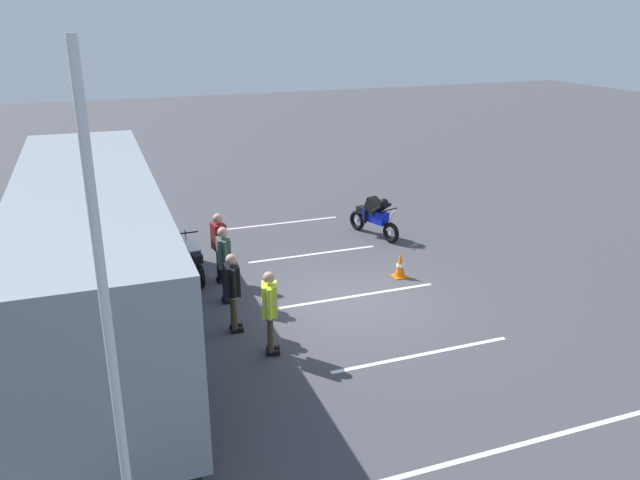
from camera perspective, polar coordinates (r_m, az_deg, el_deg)
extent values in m
plane|color=#424247|center=(14.45, 2.72, -5.42)|extent=(80.00, 80.00, 0.00)
cube|color=#8C939E|center=(12.82, -19.87, -0.99)|extent=(10.62, 2.83, 2.80)
cube|color=black|center=(17.71, -20.40, 6.31)|extent=(0.13, 2.10, 1.23)
cube|color=black|center=(12.69, -14.45, 2.04)|extent=(8.85, 0.32, 1.01)
cube|color=black|center=(12.74, -25.84, 0.73)|extent=(8.85, 0.32, 1.01)
cube|color=#1959B2|center=(13.06, -14.06, -2.66)|extent=(9.27, 0.32, 0.28)
cube|color=black|center=(13.45, -19.07, -7.49)|extent=(9.77, 2.60, 0.45)
torus|color=black|center=(16.77, -15.75, -0.70)|extent=(1.01, 0.35, 1.00)
torus|color=black|center=(16.81, -23.41, -1.58)|extent=(1.01, 0.35, 1.00)
torus|color=black|center=(10.14, -11.99, -14.42)|extent=(1.01, 0.35, 1.00)
torus|color=black|center=(10.19, -25.13, -15.84)|extent=(1.01, 0.35, 1.00)
cylinder|color=#473823|center=(12.19, -4.49, -8.08)|extent=(0.15, 0.15, 0.74)
cube|color=black|center=(12.38, -4.25, -9.72)|extent=(0.17, 0.28, 0.10)
cylinder|color=#473823|center=(12.05, -4.48, -8.43)|extent=(0.15, 0.15, 0.74)
cube|color=black|center=(12.24, -4.24, -10.09)|extent=(0.17, 0.28, 0.10)
cube|color=#D8F233|center=(11.82, -4.57, -5.35)|extent=(0.44, 0.38, 0.62)
cube|color=silver|center=(11.82, -4.57, -5.35)|extent=(0.46, 0.39, 0.06)
cylinder|color=#D8F233|center=(12.03, -4.59, -4.81)|extent=(0.11, 0.11, 0.58)
sphere|color=tan|center=(12.16, -4.55, -6.06)|extent=(0.11, 0.11, 0.09)
cylinder|color=#D8F233|center=(11.60, -4.56, -5.78)|extent=(0.11, 0.11, 0.58)
sphere|color=tan|center=(11.72, -4.52, -7.07)|extent=(0.11, 0.11, 0.09)
sphere|color=tan|center=(11.64, -4.63, -3.39)|extent=(0.28, 0.28, 0.22)
cylinder|color=#473823|center=(13.09, -7.81, -6.18)|extent=(0.13, 0.13, 0.74)
cube|color=black|center=(13.27, -7.56, -7.72)|extent=(0.13, 0.27, 0.10)
cylinder|color=#473823|center=(12.95, -7.72, -6.48)|extent=(0.13, 0.13, 0.74)
cube|color=black|center=(13.13, -7.47, -8.04)|extent=(0.13, 0.27, 0.10)
cube|color=black|center=(12.74, -7.90, -3.59)|extent=(0.41, 0.33, 0.62)
cylinder|color=black|center=(12.96, -8.04, -3.12)|extent=(0.10, 0.10, 0.58)
sphere|color=tan|center=(13.07, -7.98, -4.30)|extent=(0.10, 0.10, 0.09)
cylinder|color=black|center=(12.52, -7.77, -3.94)|extent=(0.10, 0.10, 0.58)
sphere|color=tan|center=(12.63, -7.71, -5.16)|extent=(0.10, 0.10, 0.09)
sphere|color=tan|center=(12.58, -8.00, -1.75)|extent=(0.25, 0.25, 0.22)
cylinder|color=black|center=(14.38, -8.55, -3.68)|extent=(0.13, 0.13, 0.78)
cube|color=black|center=(14.55, -8.31, -5.21)|extent=(0.13, 0.27, 0.10)
cylinder|color=black|center=(14.23, -8.47, -3.92)|extent=(0.13, 0.13, 0.78)
cube|color=black|center=(14.41, -8.23, -5.47)|extent=(0.13, 0.27, 0.10)
cube|color=#3F594C|center=(14.04, -8.66, -1.11)|extent=(0.41, 0.32, 0.65)
cylinder|color=#3F594C|center=(14.26, -8.78, -0.72)|extent=(0.10, 0.10, 0.62)
sphere|color=tan|center=(14.36, -8.72, -1.88)|extent=(0.10, 0.10, 0.09)
cylinder|color=#3F594C|center=(13.81, -8.53, -1.39)|extent=(0.10, 0.10, 0.62)
sphere|color=tan|center=(13.92, -8.47, -2.58)|extent=(0.10, 0.10, 0.09)
sphere|color=tan|center=(13.88, -8.75, 0.68)|extent=(0.26, 0.26, 0.24)
cylinder|color=black|center=(15.46, -9.06, -2.06)|extent=(0.13, 0.13, 0.76)
cube|color=black|center=(15.63, -8.84, -3.45)|extent=(0.13, 0.27, 0.10)
cylinder|color=black|center=(15.32, -8.86, -2.25)|extent=(0.13, 0.13, 0.76)
cube|color=black|center=(15.49, -8.64, -3.66)|extent=(0.13, 0.27, 0.10)
cube|color=maroon|center=(15.15, -9.10, 0.30)|extent=(0.41, 0.32, 0.64)
cylinder|color=maroon|center=(15.36, -9.39, 0.62)|extent=(0.10, 0.10, 0.60)
sphere|color=tan|center=(15.46, -9.33, -0.44)|extent=(0.10, 0.10, 0.09)
cylinder|color=maroon|center=(14.93, -8.80, 0.09)|extent=(0.10, 0.10, 0.60)
sphere|color=tan|center=(15.03, -8.74, -0.99)|extent=(0.10, 0.10, 0.09)
sphere|color=tan|center=(15.01, -9.19, 1.93)|extent=(0.25, 0.25, 0.23)
torus|color=black|center=(16.54, -11.82, -1.40)|extent=(0.60, 0.14, 0.60)
cylinder|color=silver|center=(16.54, -11.82, -1.40)|extent=(0.12, 0.10, 0.12)
torus|color=black|center=(15.21, -10.71, -3.21)|extent=(0.60, 0.14, 0.60)
cylinder|color=silver|center=(15.21, -10.71, -3.21)|extent=(0.12, 0.12, 0.12)
cylinder|color=silver|center=(16.37, -11.87, -0.31)|extent=(0.32, 0.06, 0.67)
cube|color=white|center=(15.82, -11.42, -1.07)|extent=(0.85, 0.30, 0.36)
cube|color=black|center=(15.36, -11.06, -1.47)|extent=(0.52, 0.23, 0.20)
cylinder|color=silver|center=(15.54, -11.60, -2.29)|extent=(0.45, 0.09, 0.08)
cylinder|color=black|center=(16.23, -11.91, 0.63)|extent=(0.05, 0.58, 0.04)
torus|color=black|center=(18.01, 6.39, 0.66)|extent=(0.61, 0.29, 0.60)
cylinder|color=silver|center=(18.01, 6.39, 0.66)|extent=(0.14, 0.13, 0.12)
torus|color=black|center=(19.02, 3.36, 1.77)|extent=(0.61, 0.29, 0.60)
cylinder|color=silver|center=(19.02, 3.36, 1.77)|extent=(0.15, 0.15, 0.12)
cylinder|color=silver|center=(17.94, 6.32, 1.75)|extent=(0.32, 0.14, 0.67)
cube|color=#0C19B2|center=(18.36, 5.02, 2.15)|extent=(0.88, 0.50, 0.36)
cube|color=black|center=(18.68, 4.03, 2.65)|extent=(0.56, 0.36, 0.20)
cylinder|color=silver|center=(18.77, 4.56, 1.88)|extent=(0.45, 0.20, 0.08)
cylinder|color=black|center=(17.88, 6.24, 2.71)|extent=(0.20, 0.57, 0.04)
cube|color=black|center=(18.33, 4.89, 3.07)|extent=(0.62, 0.48, 0.51)
sphere|color=black|center=(17.99, 5.78, 3.33)|extent=(0.32, 0.32, 0.26)
cylinder|color=black|center=(18.01, 5.09, 2.76)|extent=(0.43, 0.20, 0.33)
cylinder|color=black|center=(18.43, 4.08, 2.14)|extent=(0.12, 0.12, 0.40)
cylinder|color=black|center=(18.24, 5.92, 2.96)|extent=(0.43, 0.20, 0.33)
cylinder|color=black|center=(18.66, 4.91, 2.34)|extent=(0.12, 0.12, 0.40)
cylinder|color=silver|center=(5.55, -17.56, -15.44)|extent=(0.08, 0.08, 5.99)
cube|color=#B21919|center=(4.91, -21.21, 14.15)|extent=(0.60, 0.02, 0.40)
cube|color=orange|center=(15.79, 7.17, -3.25)|extent=(0.34, 0.34, 0.03)
cone|color=orange|center=(15.68, 7.22, -2.19)|extent=(0.26, 0.26, 0.60)
cylinder|color=white|center=(15.69, 7.22, -2.29)|extent=(0.19, 0.19, 0.07)
cube|color=white|center=(10.45, 17.58, -17.13)|extent=(0.21, 4.97, 0.01)
cube|color=white|center=(12.41, 9.17, -10.12)|extent=(0.18, 3.73, 0.01)
cube|color=white|center=(14.68, 3.44, -5.01)|extent=(0.18, 3.80, 0.01)
cube|color=white|center=(17.13, -0.65, -1.28)|extent=(0.18, 3.58, 0.01)
cube|color=white|center=(19.71, -3.68, 1.50)|extent=(0.18, 3.77, 0.01)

